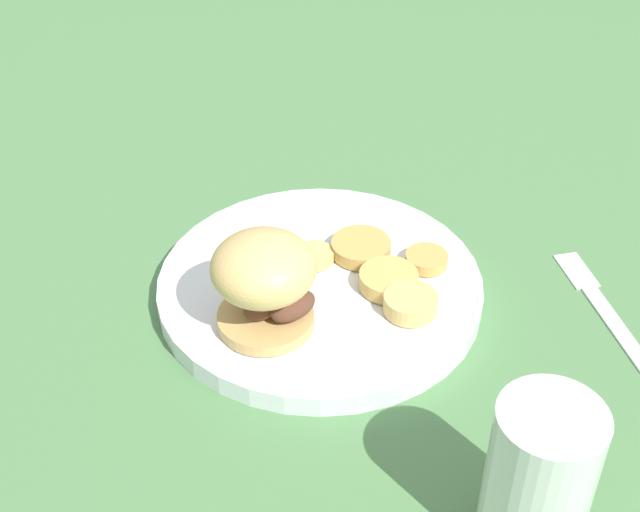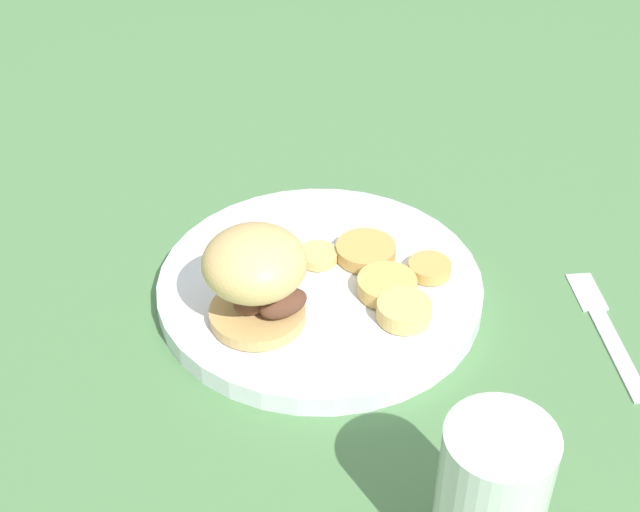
% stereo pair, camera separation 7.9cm
% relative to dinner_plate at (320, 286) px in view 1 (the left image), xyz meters
% --- Properties ---
extents(ground_plane, '(4.00, 4.00, 0.00)m').
position_rel_dinner_plate_xyz_m(ground_plane, '(0.00, 0.00, -0.01)').
color(ground_plane, '#4C7A47').
extents(dinner_plate, '(0.29, 0.29, 0.02)m').
position_rel_dinner_plate_xyz_m(dinner_plate, '(0.00, 0.00, 0.00)').
color(dinner_plate, white).
rests_on(dinner_plate, ground_plane).
extents(sandwich, '(0.10, 0.09, 0.09)m').
position_rel_dinner_plate_xyz_m(sandwich, '(-0.05, 0.06, 0.06)').
color(sandwich, tan).
rests_on(sandwich, dinner_plate).
extents(potato_round_0, '(0.06, 0.06, 0.01)m').
position_rel_dinner_plate_xyz_m(potato_round_0, '(0.03, -0.04, 0.02)').
color(potato_round_0, tan).
rests_on(potato_round_0, dinner_plate).
extents(potato_round_1, '(0.05, 0.05, 0.01)m').
position_rel_dinner_plate_xyz_m(potato_round_1, '(-0.02, -0.06, 0.02)').
color(potato_round_1, tan).
rests_on(potato_round_1, dinner_plate).
extents(potato_round_2, '(0.04, 0.04, 0.01)m').
position_rel_dinner_plate_xyz_m(potato_round_2, '(0.03, -0.00, 0.01)').
color(potato_round_2, '#DBB766').
rests_on(potato_round_2, dinner_plate).
extents(potato_round_3, '(0.04, 0.04, 0.01)m').
position_rel_dinner_plate_xyz_m(potato_round_3, '(0.00, -0.10, 0.01)').
color(potato_round_3, tan).
rests_on(potato_round_3, dinner_plate).
extents(potato_round_4, '(0.05, 0.05, 0.02)m').
position_rel_dinner_plate_xyz_m(potato_round_4, '(-0.06, -0.07, 0.02)').
color(potato_round_4, '#DBB766').
rests_on(potato_round_4, dinner_plate).
extents(fork, '(0.16, 0.03, 0.00)m').
position_rel_dinner_plate_xyz_m(fork, '(-0.07, -0.25, -0.01)').
color(fork, silver).
rests_on(fork, ground_plane).
extents(drinking_glass, '(0.07, 0.07, 0.12)m').
position_rel_dinner_plate_xyz_m(drinking_glass, '(-0.28, -0.09, 0.05)').
color(drinking_glass, silver).
rests_on(drinking_glass, ground_plane).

